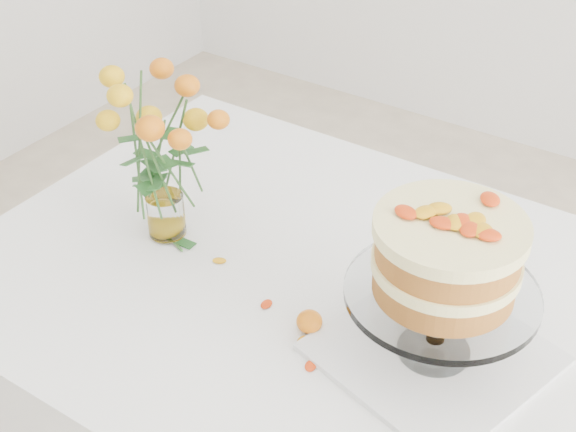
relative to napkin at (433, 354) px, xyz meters
name	(u,v)px	position (x,y,z in m)	size (l,w,h in m)	color
table	(354,333)	(-0.17, 0.05, -0.09)	(1.43, 0.93, 0.76)	tan
napkin	(433,354)	(0.00, 0.00, 0.00)	(0.31, 0.31, 0.01)	white
cake_stand	(446,264)	(0.00, 0.00, 0.18)	(0.29, 0.29, 0.26)	white
rose_vase	(158,140)	(-0.56, 0.01, 0.20)	(0.29, 0.29, 0.36)	white
loose_rose_near	(163,224)	(-0.57, 0.01, 0.02)	(0.10, 0.06, 0.05)	yellow
loose_rose_far	(310,322)	(-0.19, -0.06, 0.01)	(0.08, 0.04, 0.04)	orange
stray_petal_a	(266,304)	(-0.29, -0.05, 0.00)	(0.03, 0.02, 0.00)	orange
stray_petal_b	(303,341)	(-0.19, -0.09, 0.00)	(0.03, 0.02, 0.00)	orange
stray_petal_c	(311,366)	(-0.15, -0.13, 0.00)	(0.03, 0.02, 0.00)	orange
stray_petal_d	(219,261)	(-0.43, 0.00, 0.00)	(0.03, 0.02, 0.00)	orange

